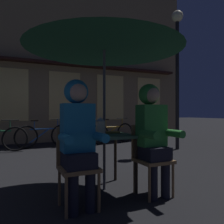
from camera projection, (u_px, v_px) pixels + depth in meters
ground_plane at (104, 189)px, 2.99m from camera, size 60.00×60.00×0.00m
cafe_table at (104, 142)px, 2.99m from camera, size 0.72×0.72×0.74m
patio_umbrella at (104, 36)px, 2.99m from camera, size 2.10×2.10×2.31m
lantern at (100, 125)px, 2.98m from camera, size 0.11×0.11×0.23m
chair_left at (77, 162)px, 2.46m from camera, size 0.40×0.40×0.87m
chair_right at (150, 155)px, 2.86m from camera, size 0.40×0.40×0.87m
person_left_hooded at (78, 130)px, 2.41m from camera, size 0.45×0.56×1.40m
person_right_hooded at (153, 127)px, 2.80m from camera, size 0.45×0.56×1.40m
shopfront_building at (63, 56)px, 8.16m from camera, size 10.00×0.93×6.20m
street_lamp at (177, 52)px, 6.25m from camera, size 0.32×0.32×3.88m
bicycle_third at (44, 136)px, 6.54m from camera, size 1.68×0.20×0.84m
bicycle_fourth at (84, 134)px, 6.96m from camera, size 1.68×0.11×0.84m
bicycle_fifth at (113, 133)px, 7.40m from camera, size 1.66×0.36×0.84m
book at (113, 132)px, 3.17m from camera, size 0.23×0.20×0.02m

